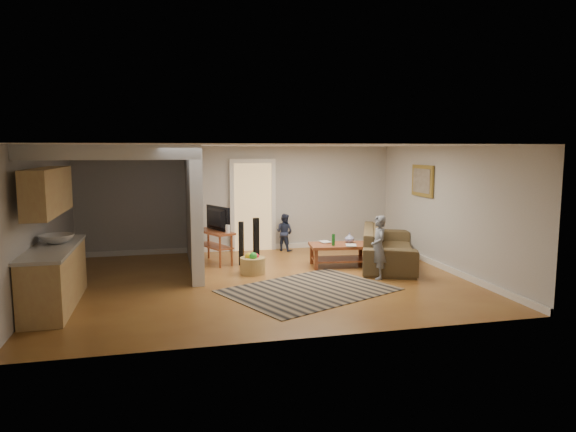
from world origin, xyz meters
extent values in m
plane|color=brown|center=(0.00, 0.00, 0.00)|extent=(7.50, 7.50, 0.00)
cube|color=#AFACA7|center=(0.00, 3.00, 1.25)|extent=(7.50, 0.04, 2.50)
cube|color=#AFACA7|center=(-3.75, 0.00, 1.25)|extent=(0.04, 6.00, 2.50)
cube|color=#AFACA7|center=(3.75, 0.00, 1.25)|extent=(0.04, 6.00, 2.50)
cube|color=white|center=(0.00, 0.00, 2.50)|extent=(7.50, 6.00, 0.04)
cube|color=#AFACA7|center=(-1.20, 1.45, 1.25)|extent=(0.15, 3.10, 2.50)
cube|color=white|center=(-1.20, -0.10, 1.25)|extent=(0.22, 0.10, 2.50)
cube|color=white|center=(0.00, 2.97, 0.06)|extent=(7.50, 0.04, 0.12)
cube|color=white|center=(3.72, 0.00, 0.06)|extent=(0.04, 6.00, 0.12)
cube|color=#D8B272|center=(0.30, 2.94, 1.05)|extent=(0.90, 0.06, 2.10)
cube|color=tan|center=(-3.43, -0.80, 0.45)|extent=(0.60, 2.20, 0.90)
cube|color=beige|center=(-3.43, -0.80, 0.92)|extent=(0.64, 2.24, 0.05)
cube|color=tan|center=(-3.45, -0.80, 1.80)|extent=(0.35, 2.00, 0.70)
imported|color=silver|center=(-3.43, -0.50, 0.94)|extent=(0.54, 0.54, 0.19)
cube|color=black|center=(-1.11, 0.80, 1.85)|extent=(0.03, 0.40, 0.34)
cube|color=black|center=(-1.11, 1.30, 1.85)|extent=(0.03, 0.40, 0.34)
cube|color=black|center=(-1.11, 1.80, 1.85)|extent=(0.03, 0.40, 0.34)
cube|color=olive|center=(3.71, 1.00, 1.75)|extent=(0.04, 0.90, 0.68)
cube|color=black|center=(0.65, -0.83, 0.01)|extent=(3.30, 2.95, 0.01)
imported|color=#4F3E27|center=(2.85, 0.78, 0.00)|extent=(1.99, 2.87, 0.78)
cube|color=brown|center=(1.76, 0.82, 0.44)|extent=(1.28, 0.84, 0.06)
cube|color=silver|center=(1.76, 0.82, 0.44)|extent=(0.80, 0.51, 0.02)
cube|color=brown|center=(1.76, 0.82, 0.15)|extent=(1.17, 0.73, 0.03)
cube|color=brown|center=(1.20, 0.61, 0.22)|extent=(0.08, 0.08, 0.44)
cube|color=brown|center=(2.25, 0.48, 0.22)|extent=(0.08, 0.08, 0.44)
cube|color=brown|center=(1.26, 1.16, 0.22)|extent=(0.08, 0.08, 0.44)
cube|color=brown|center=(2.32, 1.03, 0.22)|extent=(0.08, 0.08, 0.44)
imported|color=navy|center=(2.02, 0.91, 0.47)|extent=(0.22, 0.22, 0.21)
cylinder|color=#145B1D|center=(1.59, 0.69, 0.59)|extent=(0.07, 0.07, 0.24)
imported|color=#998C4C|center=(1.43, 1.04, 0.47)|extent=(0.23, 0.29, 0.03)
imported|color=#66594C|center=(1.83, 0.61, 0.47)|extent=(0.29, 0.34, 0.02)
cube|color=brown|center=(-0.75, 1.73, 0.68)|extent=(0.85, 1.19, 0.05)
cube|color=brown|center=(-0.75, 1.73, 0.37)|extent=(0.77, 1.09, 0.03)
cylinder|color=brown|center=(-0.67, 1.24, 0.35)|extent=(0.05, 0.05, 0.69)
cylinder|color=brown|center=(-1.08, 2.12, 0.35)|extent=(0.05, 0.05, 0.69)
cylinder|color=brown|center=(-0.42, 1.35, 0.35)|extent=(0.05, 0.05, 0.69)
cylinder|color=brown|center=(-0.83, 2.23, 0.35)|extent=(0.05, 0.05, 0.69)
imported|color=black|center=(-0.73, 1.74, 0.70)|extent=(0.49, 0.87, 0.52)
cylinder|color=white|center=(-0.49, 1.39, 0.79)|extent=(0.09, 0.09, 0.17)
cube|color=black|center=(0.08, 1.20, 0.51)|extent=(0.12, 0.12, 1.03)
cube|color=black|center=(-0.21, 1.40, 0.46)|extent=(0.12, 0.12, 0.93)
cylinder|color=olive|center=(-0.10, 0.60, 0.16)|extent=(0.49, 0.49, 0.32)
sphere|color=red|center=(-0.04, 0.64, 0.32)|extent=(0.15, 0.15, 0.15)
sphere|color=gold|center=(-0.18, 0.62, 0.34)|extent=(0.15, 0.15, 0.15)
sphere|color=green|center=(-0.10, 0.53, 0.37)|extent=(0.15, 0.15, 0.15)
imported|color=slate|center=(2.14, -0.33, 0.00)|extent=(0.34, 0.47, 1.20)
imported|color=#222A47|center=(1.02, 2.70, 0.00)|extent=(0.55, 0.55, 0.90)
camera|label=1|loc=(-1.70, -9.15, 2.43)|focal=32.00mm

